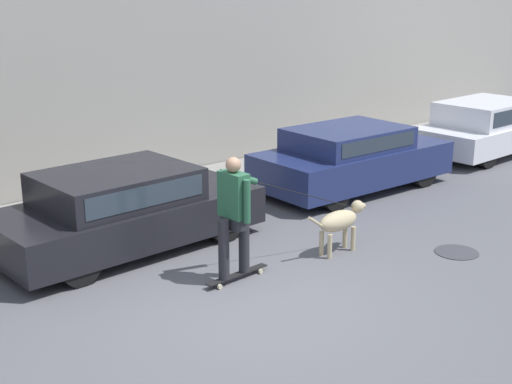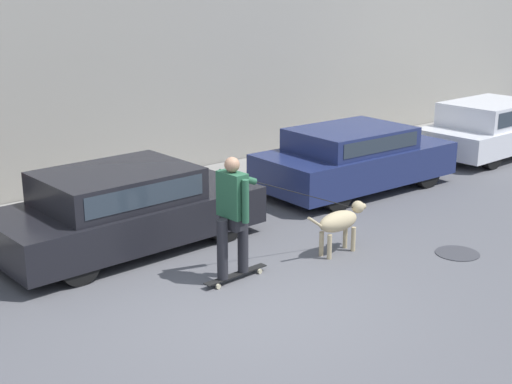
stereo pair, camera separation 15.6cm
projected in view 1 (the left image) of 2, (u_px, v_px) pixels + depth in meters
ground_plane at (257, 305)px, 9.14m from camera, size 36.00×36.00×0.00m
back_wall at (42, 62)px, 12.83m from camera, size 32.00×0.30×5.19m
sidewalk_curb at (82, 211)px, 12.67m from camera, size 30.00×2.02×0.14m
parked_car_1 at (125, 210)px, 10.92m from camera, size 4.20×1.98×1.27m
parked_car_2 at (351, 158)px, 14.07m from camera, size 4.10×1.89×1.27m
parked_car_3 at (487, 128)px, 16.98m from camera, size 3.99×1.87×1.29m
dog at (340, 221)px, 10.79m from camera, size 1.21×0.32×0.75m
skateboarder at (235, 212)px, 9.60m from camera, size 2.78×0.62×1.76m
manhole_cover at (457, 252)px, 10.91m from camera, size 0.67×0.67×0.01m
fire_hydrant at (395, 149)px, 16.05m from camera, size 0.18×0.18×0.70m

